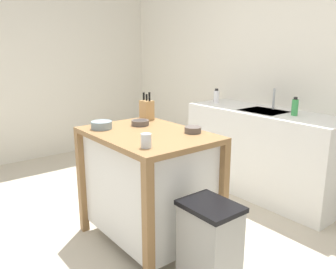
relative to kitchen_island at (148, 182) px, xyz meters
name	(u,v)px	position (x,y,z in m)	size (l,w,h in m)	color
ground_plane	(135,246)	(0.01, -0.14, -0.51)	(6.65, 6.65, 0.00)	#BCB29E
wall_back	(292,71)	(0.01, 1.88, 0.79)	(5.65, 0.10, 2.60)	silver
wall_left	(68,65)	(-2.82, 0.57, 0.79)	(0.10, 2.62, 2.60)	silver
kitchen_island	(148,182)	(0.00, 0.00, 0.00)	(1.03, 0.74, 0.92)	olive
knife_block	(147,110)	(-0.40, 0.27, 0.50)	(0.11, 0.09, 0.25)	tan
bowl_ceramic_small	(193,130)	(0.23, 0.26, 0.43)	(0.13, 0.13, 0.04)	#564C47
bowl_ceramic_wide	(140,123)	(-0.23, 0.09, 0.43)	(0.15, 0.15, 0.04)	#564C47
bowl_stoneware_deep	(102,125)	(-0.32, -0.22, 0.44)	(0.17, 0.17, 0.06)	gray
drinking_cup	(146,141)	(0.33, -0.24, 0.45)	(0.07, 0.07, 0.09)	silver
trash_bin	(209,250)	(0.76, -0.07, -0.20)	(0.36, 0.28, 0.63)	gray
sink_counter	(262,152)	(-0.05, 1.53, -0.06)	(1.71, 0.60, 0.91)	silver
sink_faucet	(274,99)	(-0.05, 1.67, 0.50)	(0.02, 0.02, 0.22)	#B7BCC1
bottle_dish_soap	(216,96)	(-0.72, 1.50, 0.47)	(0.06, 0.06, 0.17)	white
bottle_hand_soap	(295,107)	(0.29, 1.53, 0.48)	(0.06, 0.06, 0.18)	green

